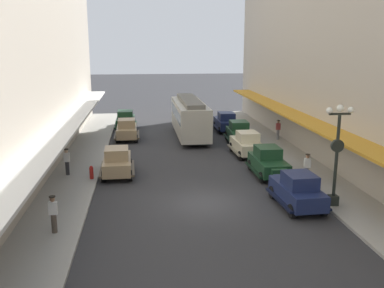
% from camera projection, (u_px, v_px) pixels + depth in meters
% --- Properties ---
extents(ground_plane, '(200.00, 200.00, 0.00)m').
position_uv_depth(ground_plane, '(205.00, 203.00, 22.71)').
color(ground_plane, '#2D2D30').
extents(sidewalk_left, '(3.00, 60.00, 0.15)m').
position_uv_depth(sidewalk_left, '(59.00, 208.00, 21.85)').
color(sidewalk_left, '#99968E').
rests_on(sidewalk_left, ground).
extents(sidewalk_right, '(3.00, 60.00, 0.15)m').
position_uv_depth(sidewalk_right, '(341.00, 196.00, 23.55)').
color(sidewalk_right, '#99968E').
rests_on(sidewalk_right, ground).
extents(parked_car_0, '(2.29, 4.31, 1.84)m').
position_uv_depth(parked_car_0, '(297.00, 189.00, 21.96)').
color(parked_car_0, '#19234C').
rests_on(parked_car_0, ground).
extents(parked_car_1, '(2.23, 4.29, 1.84)m').
position_uv_depth(parked_car_1, '(117.00, 161.00, 27.28)').
color(parked_car_1, '#997F5B').
rests_on(parked_car_1, ground).
extents(parked_car_2, '(2.25, 4.30, 1.84)m').
position_uv_depth(parked_car_2, '(247.00, 143.00, 32.19)').
color(parked_car_2, beige).
rests_on(parked_car_2, ground).
extents(parked_car_3, '(2.23, 4.29, 1.84)m').
position_uv_depth(parked_car_3, '(239.00, 132.00, 36.19)').
color(parked_car_3, '#193D23').
rests_on(parked_car_3, ground).
extents(parked_car_4, '(2.15, 4.26, 1.84)m').
position_uv_depth(parked_car_4, '(226.00, 121.00, 41.14)').
color(parked_car_4, '#19234C').
rests_on(parked_car_4, ground).
extents(parked_car_5, '(2.19, 4.28, 1.84)m').
position_uv_depth(parked_car_5, '(127.00, 129.00, 37.53)').
color(parked_car_5, '#997F5B').
rests_on(parked_car_5, ground).
extents(parked_car_6, '(2.17, 4.27, 1.84)m').
position_uv_depth(parked_car_6, '(268.00, 161.00, 27.21)').
color(parked_car_6, '#193D23').
rests_on(parked_car_6, ground).
extents(parked_car_7, '(2.16, 4.27, 1.84)m').
position_uv_depth(parked_car_7, '(126.00, 119.00, 42.22)').
color(parked_car_7, '#193D23').
rests_on(parked_car_7, ground).
extents(streetcar, '(2.59, 9.62, 3.46)m').
position_uv_depth(streetcar, '(190.00, 116.00, 38.34)').
color(streetcar, '#ADA899').
rests_on(streetcar, ground).
extents(lamp_post_with_clock, '(1.42, 0.44, 5.16)m').
position_uv_depth(lamp_post_with_clock, '(337.00, 151.00, 21.40)').
color(lamp_post_with_clock, black).
rests_on(lamp_post_with_clock, sidewalk_right).
extents(fire_hydrant, '(0.24, 0.24, 0.82)m').
position_uv_depth(fire_hydrant, '(91.00, 172.00, 26.19)').
color(fire_hydrant, '#B21E19').
rests_on(fire_hydrant, sidewalk_left).
extents(pedestrian_0, '(0.36, 0.28, 1.67)m').
position_uv_depth(pedestrian_0, '(278.00, 130.00, 36.91)').
color(pedestrian_0, slate).
rests_on(pedestrian_0, sidewalk_right).
extents(pedestrian_1, '(0.36, 0.28, 1.67)m').
position_uv_depth(pedestrian_1, '(53.00, 214.00, 18.60)').
color(pedestrian_1, '#4C4238').
rests_on(pedestrian_1, sidewalk_left).
extents(pedestrian_2, '(0.36, 0.28, 1.67)m').
position_uv_depth(pedestrian_2, '(307.00, 167.00, 25.63)').
color(pedestrian_2, slate).
rests_on(pedestrian_2, sidewalk_right).
extents(pedestrian_3, '(0.36, 0.28, 1.67)m').
position_uv_depth(pedestrian_3, '(67.00, 161.00, 26.88)').
color(pedestrian_3, '#2D2D33').
rests_on(pedestrian_3, sidewalk_left).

